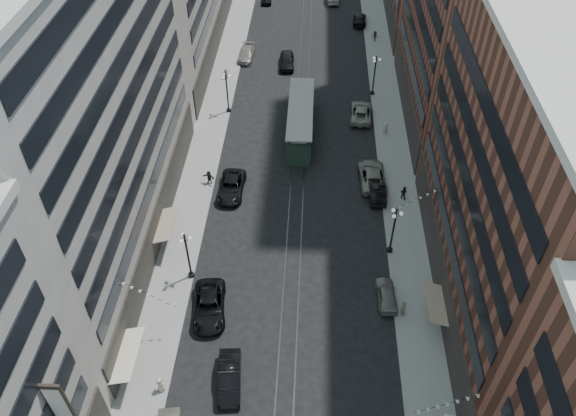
% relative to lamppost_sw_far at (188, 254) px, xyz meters
% --- Properties ---
extents(ground, '(220.00, 220.00, 0.00)m').
position_rel_lamppost_sw_far_xyz_m(ground, '(9.20, 32.00, -3.10)').
color(ground, black).
rests_on(ground, ground).
extents(sidewalk_west, '(4.00, 180.00, 0.15)m').
position_rel_lamppost_sw_far_xyz_m(sidewalk_west, '(-1.80, 42.00, -3.02)').
color(sidewalk_west, gray).
rests_on(sidewalk_west, ground).
extents(sidewalk_east, '(4.00, 180.00, 0.15)m').
position_rel_lamppost_sw_far_xyz_m(sidewalk_east, '(20.20, 42.00, -3.02)').
color(sidewalk_east, gray).
rests_on(sidewalk_east, ground).
extents(rail_west, '(0.12, 180.00, 0.02)m').
position_rel_lamppost_sw_far_xyz_m(rail_west, '(8.50, 42.00, -3.09)').
color(rail_west, '#2D2D33').
rests_on(rail_west, ground).
extents(rail_east, '(0.12, 180.00, 0.02)m').
position_rel_lamppost_sw_far_xyz_m(rail_east, '(9.90, 42.00, -3.09)').
color(rail_east, '#2D2D33').
rests_on(rail_east, ground).
extents(building_west_mid, '(8.00, 36.00, 28.00)m').
position_rel_lamppost_sw_far_xyz_m(building_west_mid, '(-7.80, 5.00, 10.90)').
color(building_west_mid, '#AAA697').
rests_on(building_west_mid, ground).
extents(building_east_mid, '(8.00, 30.00, 24.00)m').
position_rel_lamppost_sw_far_xyz_m(building_east_mid, '(26.20, -0.00, 8.90)').
color(building_east_mid, brown).
rests_on(building_east_mid, ground).
extents(lamppost_sw_far, '(1.03, 1.14, 5.52)m').
position_rel_lamppost_sw_far_xyz_m(lamppost_sw_far, '(0.00, 0.00, 0.00)').
color(lamppost_sw_far, black).
rests_on(lamppost_sw_far, sidewalk_west).
extents(lamppost_sw_mid, '(1.03, 1.14, 5.52)m').
position_rel_lamppost_sw_far_xyz_m(lamppost_sw_mid, '(0.00, 27.00, 0.00)').
color(lamppost_sw_mid, black).
rests_on(lamppost_sw_mid, sidewalk_west).
extents(lamppost_se_far, '(1.03, 1.14, 5.52)m').
position_rel_lamppost_sw_far_xyz_m(lamppost_se_far, '(18.40, 4.00, 0.00)').
color(lamppost_se_far, black).
rests_on(lamppost_se_far, sidewalk_east).
extents(lamppost_se_mid, '(1.03, 1.14, 5.52)m').
position_rel_lamppost_sw_far_xyz_m(lamppost_se_mid, '(18.40, 32.00, 0.00)').
color(lamppost_se_mid, black).
rests_on(lamppost_se_mid, sidewalk_east).
extents(streetcar, '(2.92, 13.22, 3.66)m').
position_rel_lamppost_sw_far_xyz_m(streetcar, '(9.20, 22.99, -1.41)').
color(streetcar, '#253A2C').
rests_on(streetcar, ground).
extents(car_2, '(3.36, 6.10, 1.62)m').
position_rel_lamppost_sw_far_xyz_m(car_2, '(2.28, -3.80, -2.29)').
color(car_2, black).
rests_on(car_2, ground).
extents(car_4, '(1.89, 4.19, 1.40)m').
position_rel_lamppost_sw_far_xyz_m(car_4, '(17.60, -1.71, -2.40)').
color(car_4, slate).
rests_on(car_4, ground).
extents(car_5, '(2.18, 5.02, 1.61)m').
position_rel_lamppost_sw_far_xyz_m(car_5, '(4.87, -10.45, -2.29)').
color(car_5, black).
rests_on(car_5, ground).
extents(pedestrian_1, '(0.83, 0.59, 1.54)m').
position_rel_lamppost_sw_far_xyz_m(pedestrian_1, '(-0.30, -11.37, -2.18)').
color(pedestrian_1, beige).
rests_on(pedestrian_1, sidewalk_west).
extents(pedestrian_2, '(0.92, 0.71, 1.66)m').
position_rel_lamppost_sw_far_xyz_m(pedestrian_2, '(-3.30, 5.98, -2.11)').
color(pedestrian_2, black).
rests_on(pedestrian_2, sidewalk_west).
extents(pedestrian_4, '(0.51, 1.06, 1.78)m').
position_rel_lamppost_sw_far_xyz_m(pedestrian_4, '(18.87, -3.35, -2.06)').
color(pedestrian_4, '#B1A992').
rests_on(pedestrian_4, sidewalk_east).
extents(car_7, '(2.76, 5.70, 1.56)m').
position_rel_lamppost_sw_far_xyz_m(car_7, '(2.25, 11.81, -2.32)').
color(car_7, black).
rests_on(car_7, ground).
extents(car_8, '(2.25, 5.14, 1.47)m').
position_rel_lamppost_sw_far_xyz_m(car_8, '(0.80, 40.87, -2.36)').
color(car_8, gray).
rests_on(car_8, ground).
extents(car_10, '(1.89, 4.87, 1.58)m').
position_rel_lamppost_sw_far_xyz_m(car_10, '(17.60, 12.10, -2.31)').
color(car_10, black).
rests_on(car_10, ground).
extents(car_11, '(3.00, 5.82, 1.57)m').
position_rel_lamppost_sw_far_xyz_m(car_11, '(16.66, 26.71, -2.31)').
color(car_11, gray).
rests_on(car_11, ground).
extents(car_12, '(2.32, 5.08, 1.44)m').
position_rel_lamppost_sw_far_xyz_m(car_12, '(17.60, 53.06, -2.38)').
color(car_12, black).
rests_on(car_12, ground).
extents(car_13, '(2.24, 5.12, 1.72)m').
position_rel_lamppost_sw_far_xyz_m(car_13, '(6.76, 38.96, -2.24)').
color(car_13, black).
rests_on(car_13, ground).
extents(pedestrian_5, '(1.52, 0.93, 1.58)m').
position_rel_lamppost_sw_far_xyz_m(pedestrian_5, '(-0.31, 13.09, -2.16)').
color(pedestrian_5, black).
rests_on(pedestrian_5, sidewalk_west).
extents(pedestrian_6, '(0.97, 0.73, 1.50)m').
position_rel_lamppost_sw_far_xyz_m(pedestrian_6, '(-1.35, 34.97, -2.20)').
color(pedestrian_6, '#B0A891').
rests_on(pedestrian_6, sidewalk_west).
extents(pedestrian_7, '(0.87, 0.75, 1.56)m').
position_rel_lamppost_sw_far_xyz_m(pedestrian_7, '(20.41, 11.64, -2.16)').
color(pedestrian_7, black).
rests_on(pedestrian_7, sidewalk_east).
extents(pedestrian_8, '(0.68, 0.49, 1.77)m').
position_rel_lamppost_sw_far_xyz_m(pedestrian_8, '(19.35, 22.99, -2.06)').
color(pedestrian_8, beige).
rests_on(pedestrian_8, sidewalk_east).
extents(pedestrian_9, '(1.04, 0.48, 1.57)m').
position_rel_lamppost_sw_far_xyz_m(pedestrian_9, '(19.62, 46.96, -2.16)').
color(pedestrian_9, black).
rests_on(pedestrian_9, sidewalk_east).
extents(car_extra_0, '(3.11, 6.21, 1.69)m').
position_rel_lamppost_sw_far_xyz_m(car_extra_0, '(17.27, 14.37, -2.25)').
color(car_extra_0, slate).
rests_on(car_extra_0, ground).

